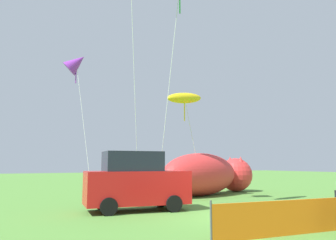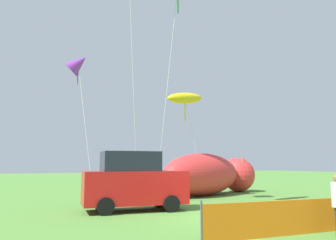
% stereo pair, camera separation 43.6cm
% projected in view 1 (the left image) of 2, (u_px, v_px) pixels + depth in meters
% --- Properties ---
extents(ground_plane, '(120.00, 120.00, 0.00)m').
position_uv_depth(ground_plane, '(235.00, 217.00, 11.40)').
color(ground_plane, '#548C38').
extents(parked_car, '(4.25, 2.23, 2.35)m').
position_uv_depth(parked_car, '(136.00, 182.00, 13.08)').
color(parked_car, red).
rests_on(parked_car, ground).
extents(inflatable_cat, '(8.14, 4.65, 2.48)m').
position_uv_depth(inflatable_cat, '(209.00, 176.00, 19.89)').
color(inflatable_cat, red).
rests_on(inflatable_cat, ground).
extents(kite_yellow_hero, '(2.70, 0.87, 6.00)m').
position_uv_depth(kite_yellow_hero, '(184.00, 98.00, 18.39)').
color(kite_yellow_hero, silver).
rests_on(kite_yellow_hero, ground).
extents(kite_purple_delta, '(1.90, 3.18, 8.89)m').
position_uv_depth(kite_purple_delta, '(76.00, 63.00, 20.33)').
color(kite_purple_delta, silver).
rests_on(kite_purple_delta, ground).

